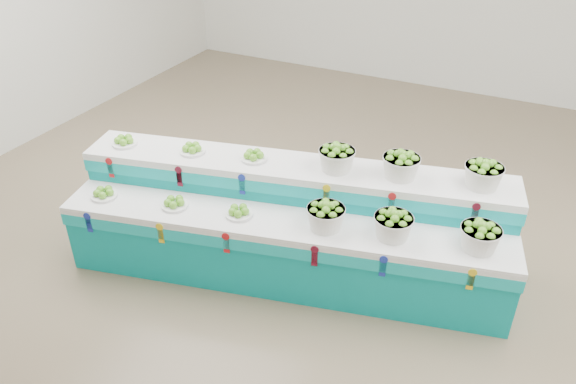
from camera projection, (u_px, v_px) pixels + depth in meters
The scene contains 14 objects.
ground at pixel (352, 257), 5.69m from camera, with size 10.00×10.00×0.00m, color #77664C.
display_stand at pixel (288, 224), 5.29m from camera, with size 4.11×1.06×1.02m, color #079798, non-canonical shape.
plate_lower_left at pixel (104, 192), 5.29m from camera, with size 0.25×0.25×0.10m, color white.
plate_lower_mid at pixel (174, 202), 5.15m from camera, with size 0.25×0.25×0.10m, color white.
plate_lower_right at pixel (239, 211), 5.02m from camera, with size 0.25×0.25×0.10m, color white.
basket_lower_left at pixel (326, 216), 4.83m from camera, with size 0.34×0.34×0.24m, color silver, non-canonical shape.
basket_lower_mid at pixel (393, 225), 4.72m from camera, with size 0.34×0.34×0.24m, color silver, non-canonical shape.
basket_lower_right at pixel (480, 236), 4.58m from camera, with size 0.34×0.34×0.24m, color silver, non-canonical shape.
plate_upper_left at pixel (124, 140), 5.55m from camera, with size 0.25×0.25×0.10m, color white.
plate_upper_mid at pixel (192, 148), 5.41m from camera, with size 0.25×0.25×0.10m, color white.
plate_upper_right at pixel (254, 155), 5.28m from camera, with size 0.25×0.25×0.10m, color white.
basket_upper_left at pixel (337, 158), 5.09m from camera, with size 0.34×0.34×0.24m, color silver, non-canonical shape.
basket_upper_mid at pixel (401, 165), 4.98m from camera, with size 0.34×0.34×0.24m, color silver, non-canonical shape.
basket_upper_right at pixel (483, 174), 4.84m from camera, with size 0.34×0.34×0.24m, color silver, non-canonical shape.
Camera 1 is at (1.39, -4.29, 3.59)m, focal length 34.96 mm.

